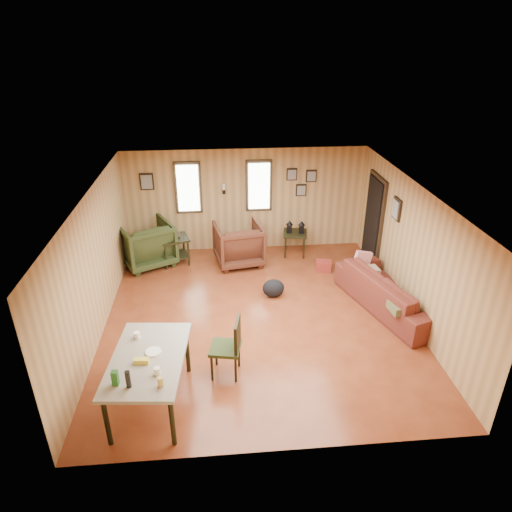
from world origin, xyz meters
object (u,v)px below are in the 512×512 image
(end_table, at_px, (174,246))
(side_table, at_px, (295,231))
(recliner_brown, at_px, (239,242))
(sofa, at_px, (392,286))
(dining_table, at_px, (148,362))
(recliner_green, at_px, (146,242))

(end_table, distance_m, side_table, 2.76)
(recliner_brown, relative_size, end_table, 1.32)
(recliner_brown, relative_size, side_table, 1.20)
(sofa, distance_m, recliner_brown, 3.46)
(sofa, relative_size, recliner_brown, 2.36)
(end_table, xyz_separation_m, side_table, (2.75, 0.22, 0.15))
(dining_table, bearing_deg, end_table, 94.74)
(end_table, distance_m, dining_table, 4.37)
(recliner_brown, height_order, recliner_green, recliner_green)
(side_table, relative_size, dining_table, 0.50)
(recliner_green, bearing_deg, end_table, 150.95)
(sofa, height_order, end_table, sofa)
(sofa, bearing_deg, side_table, 12.07)
(recliner_green, height_order, end_table, recliner_green)
(recliner_green, relative_size, side_table, 1.28)
(side_table, bearing_deg, sofa, -59.97)
(sofa, xyz_separation_m, end_table, (-4.16, 2.23, -0.04))
(recliner_brown, xyz_separation_m, recliner_green, (-2.03, 0.13, 0.03))
(sofa, relative_size, end_table, 3.13)
(recliner_green, xyz_separation_m, side_table, (3.36, 0.19, 0.03))
(recliner_brown, bearing_deg, side_table, -176.35)
(sofa, height_order, dining_table, dining_table)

